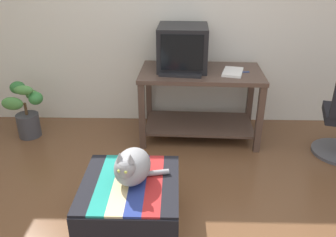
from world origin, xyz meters
name	(u,v)px	position (x,y,z in m)	size (l,w,h in m)	color
back_wall	(170,3)	(0.00, 2.05, 1.30)	(8.00, 0.10, 2.60)	silver
desk	(200,93)	(0.31, 1.60, 0.49)	(1.22, 0.72, 0.72)	#4C382D
tv_monitor	(183,48)	(0.13, 1.69, 0.92)	(0.50, 0.51, 0.42)	black
keyboard	(181,74)	(0.11, 1.46, 0.73)	(0.40, 0.15, 0.02)	black
book	(233,72)	(0.62, 1.54, 0.73)	(0.18, 0.29, 0.02)	white
ottoman_with_blanket	(131,205)	(-0.23, 0.21, 0.19)	(0.66, 0.69, 0.38)	tan
cat	(132,167)	(-0.21, 0.22, 0.50)	(0.39, 0.36, 0.29)	gray
potted_plant	(27,112)	(-1.48, 1.54, 0.28)	(0.41, 0.28, 0.59)	#3D3D42
pen	(242,72)	(0.71, 1.56, 0.72)	(0.01, 0.01, 0.14)	#2351B2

